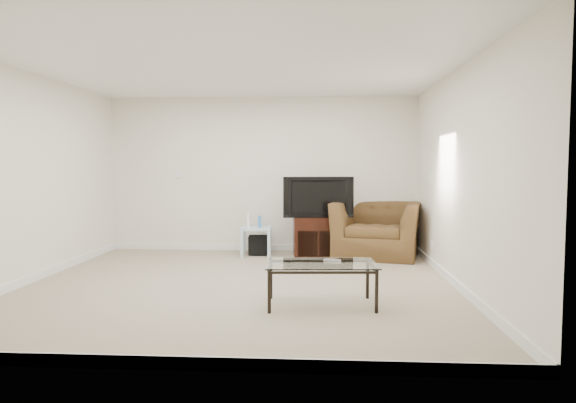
# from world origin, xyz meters

# --- Properties ---
(floor) EXTENTS (5.00, 5.00, 0.00)m
(floor) POSITION_xyz_m (0.00, 0.00, 0.00)
(floor) COLOR tan
(floor) RESTS_ON ground
(ceiling) EXTENTS (5.00, 5.00, 0.00)m
(ceiling) POSITION_xyz_m (0.00, 0.00, 2.50)
(ceiling) COLOR white
(ceiling) RESTS_ON ground
(wall_back) EXTENTS (5.00, 0.02, 2.50)m
(wall_back) POSITION_xyz_m (0.00, 2.50, 1.25)
(wall_back) COLOR silver
(wall_back) RESTS_ON ground
(wall_left) EXTENTS (0.02, 5.00, 2.50)m
(wall_left) POSITION_xyz_m (-2.50, 0.00, 1.25)
(wall_left) COLOR silver
(wall_left) RESTS_ON ground
(wall_right) EXTENTS (0.02, 5.00, 2.50)m
(wall_right) POSITION_xyz_m (2.50, 0.00, 1.25)
(wall_right) COLOR silver
(wall_right) RESTS_ON ground
(plate_back) EXTENTS (0.12, 0.02, 0.12)m
(plate_back) POSITION_xyz_m (-1.40, 2.49, 1.25)
(plate_back) COLOR white
(plate_back) RESTS_ON wall_back
(plate_right_switch) EXTENTS (0.02, 0.09, 0.13)m
(plate_right_switch) POSITION_xyz_m (2.49, 1.60, 1.25)
(plate_right_switch) COLOR white
(plate_right_switch) RESTS_ON wall_right
(plate_right_outlet) EXTENTS (0.02, 0.08, 0.12)m
(plate_right_outlet) POSITION_xyz_m (2.49, 1.30, 0.30)
(plate_right_outlet) COLOR white
(plate_right_outlet) RESTS_ON wall_right
(tv_stand) EXTENTS (0.77, 0.57, 0.61)m
(tv_stand) POSITION_xyz_m (0.90, 2.05, 0.30)
(tv_stand) COLOR black
(tv_stand) RESTS_ON floor
(dvd_player) EXTENTS (0.44, 0.33, 0.06)m
(dvd_player) POSITION_xyz_m (0.90, 2.01, 0.51)
(dvd_player) COLOR black
(dvd_player) RESTS_ON tv_stand
(television) EXTENTS (1.02, 0.34, 0.62)m
(television) POSITION_xyz_m (0.90, 2.02, 0.92)
(television) COLOR black
(television) RESTS_ON tv_stand
(side_table) EXTENTS (0.49, 0.49, 0.44)m
(side_table) POSITION_xyz_m (-0.05, 2.05, 0.22)
(side_table) COLOR silver
(side_table) RESTS_ON floor
(subwoofer) EXTENTS (0.30, 0.30, 0.29)m
(subwoofer) POSITION_xyz_m (-0.02, 2.07, 0.16)
(subwoofer) COLOR black
(subwoofer) RESTS_ON floor
(game_console) EXTENTS (0.05, 0.15, 0.20)m
(game_console) POSITION_xyz_m (-0.16, 2.02, 0.54)
(game_console) COLOR white
(game_console) RESTS_ON side_table
(game_case) EXTENTS (0.07, 0.13, 0.17)m
(game_case) POSITION_xyz_m (0.01, 2.04, 0.53)
(game_case) COLOR #337FCC
(game_case) RESTS_ON side_table
(recliner) EXTENTS (1.44, 1.10, 1.13)m
(recliner) POSITION_xyz_m (1.81, 2.05, 0.56)
(recliner) COLOR brown
(recliner) RESTS_ON floor
(coffee_table) EXTENTS (1.13, 0.69, 0.43)m
(coffee_table) POSITION_xyz_m (0.95, -0.80, 0.21)
(coffee_table) COLOR black
(coffee_table) RESTS_ON floor
(remote) EXTENTS (0.18, 0.10, 0.02)m
(remote) POSITION_xyz_m (1.06, -0.69, 0.44)
(remote) COLOR #B2B2B7
(remote) RESTS_ON coffee_table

